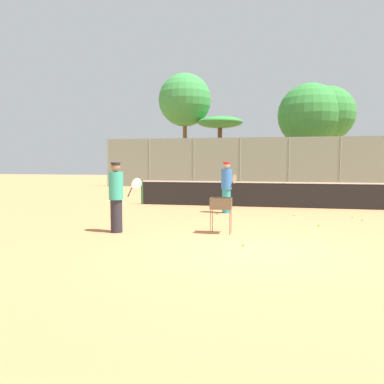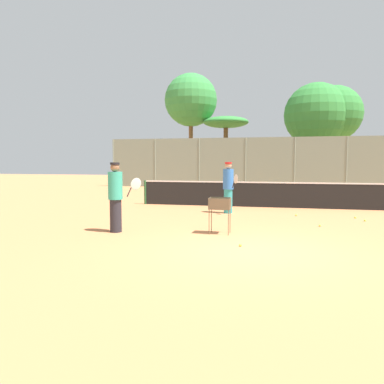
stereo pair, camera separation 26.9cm
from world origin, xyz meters
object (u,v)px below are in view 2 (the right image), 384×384
(player_white_outfit, at_px, (228,187))
(player_red_cap, at_px, (116,196))
(ball_cart, at_px, (220,207))
(parked_car, at_px, (238,176))
(tennis_net, at_px, (264,194))

(player_white_outfit, distance_m, player_red_cap, 5.03)
(player_white_outfit, height_order, player_red_cap, player_red_cap)
(ball_cart, bearing_deg, player_red_cap, -172.09)
(player_red_cap, distance_m, parked_car, 22.17)
(tennis_net, distance_m, ball_cart, 6.14)
(player_red_cap, relative_size, parked_car, 0.45)
(player_red_cap, bearing_deg, player_white_outfit, 27.58)
(tennis_net, height_order, parked_car, parked_car)
(player_white_outfit, bearing_deg, parked_car, 149.02)
(player_white_outfit, relative_size, ball_cart, 1.97)
(player_red_cap, height_order, ball_cart, player_red_cap)
(player_white_outfit, height_order, ball_cart, player_white_outfit)
(player_red_cap, xyz_separation_m, ball_cart, (2.79, 0.39, -0.26))
(tennis_net, bearing_deg, parked_car, 99.70)
(tennis_net, height_order, player_red_cap, player_red_cap)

